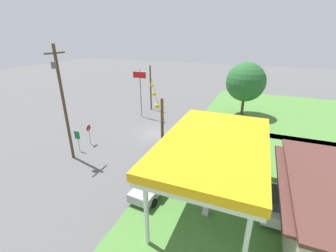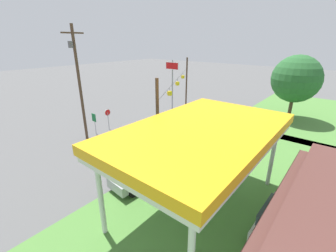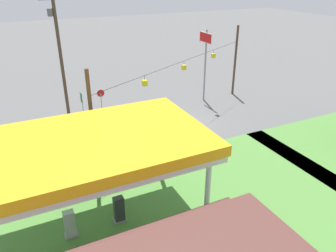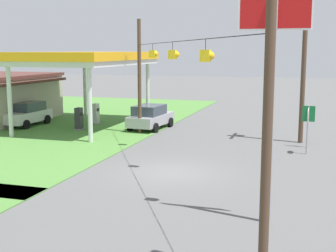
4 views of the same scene
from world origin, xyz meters
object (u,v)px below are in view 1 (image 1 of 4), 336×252
Objects in this scene: stop_sign_overhead at (140,84)px; tree_west_verge at (246,82)px; stop_sign_roadside at (89,130)px; route_sign at (77,137)px; car_at_pumps_rear at (276,202)px; fuel_pump_near at (214,184)px; gas_station_canopy at (214,146)px; fuel_pump_far at (206,205)px; car_at_pumps_front at (153,183)px; utility_pole_main at (63,100)px.

tree_west_verge is (-6.90, 14.65, 0.14)m from stop_sign_overhead.
route_sign is (1.83, -0.02, -0.10)m from stop_sign_roadside.
stop_sign_overhead is (-14.69, -18.90, 4.32)m from car_at_pumps_rear.
fuel_pump_near is at bearing -1.01° from tree_west_verge.
fuel_pump_near is (-1.32, -0.00, -4.15)m from gas_station_canopy.
car_at_pumps_front reaches higher than fuel_pump_far.
car_at_pumps_front is at bearing -99.27° from fuel_pump_far.
utility_pole_main is 1.36× the size of tree_west_verge.
stop_sign_overhead reaches higher than car_at_pumps_rear.
tree_west_verge reaches higher than stop_sign_overhead.
route_sign reaches higher than fuel_pump_near.
stop_sign_roadside is (-4.59, -15.31, -3.09)m from gas_station_canopy.
fuel_pump_far is 0.21× the size of stop_sign_overhead.
car_at_pumps_front is (0.57, -4.62, -4.01)m from gas_station_canopy.
stop_sign_overhead is 13.19m from route_sign.
tree_west_verge is (-23.64, 0.37, 4.61)m from fuel_pump_far.
tree_west_verge is at bearing 178.99° from fuel_pump_near.
gas_station_canopy is at bearing -0.95° from tree_west_verge.
car_at_pumps_rear is 1.80× the size of route_sign.
fuel_pump_far is 0.37× the size of car_at_pumps_rear.
stop_sign_overhead is 0.88× the size of tree_west_verge.
utility_pole_main is at bearing -36.05° from tree_west_verge.
tree_west_verge reaches higher than fuel_pump_near.
utility_pole_main is (-1.34, -14.90, 1.43)m from gas_station_canopy.
route_sign is at bearing -4.68° from stop_sign_overhead.
stop_sign_roadside is 5.57m from utility_pole_main.
utility_pole_main is (1.42, 0.42, 4.62)m from route_sign.
utility_pole_main reaches higher than gas_station_canopy.
car_at_pumps_rear is at bearing -100.93° from stop_sign_roadside.
car_at_pumps_front is (1.88, -4.61, 0.14)m from fuel_pump_near.
gas_station_canopy is at bearing 84.86° from utility_pole_main.
car_at_pumps_front is 11.24m from route_sign.
route_sign is (-2.02, -19.94, 0.81)m from car_at_pumps_rear.
fuel_pump_near is at bearing 84.26° from car_at_pumps_rear.
fuel_pump_far is at bearing 115.40° from car_at_pumps_rear.
fuel_pump_far is 0.19× the size of tree_west_verge.
stop_sign_overhead is at bearing 53.58° from car_at_pumps_rear.
tree_west_verge is (-21.58, -4.25, 4.46)m from car_at_pumps_rear.
stop_sign_roadside is (-5.15, -10.69, 0.92)m from car_at_pumps_front.
stop_sign_roadside is 1.04× the size of route_sign.
gas_station_canopy is 6.16m from car_at_pumps_rear.
tree_west_verge is at bearing -41.47° from stop_sign_roadside.
gas_station_canopy is at bearing -106.68° from stop_sign_roadside.
gas_station_canopy reaches higher than car_at_pumps_front.
stop_sign_roadside is at bearing -111.10° from fuel_pump_far.
gas_station_canopy is 22.33m from tree_west_verge.
fuel_pump_near is 0.21× the size of stop_sign_overhead.
stop_sign_roadside is (-5.90, -15.30, 1.07)m from fuel_pump_far.
stop_sign_roadside reaches higher than fuel_pump_near.
fuel_pump_near is at bearing 180.00° from fuel_pump_far.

